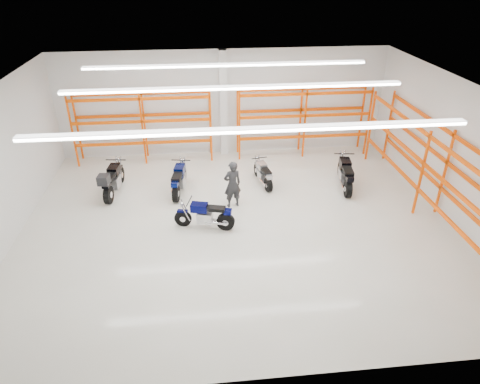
{
  "coord_description": "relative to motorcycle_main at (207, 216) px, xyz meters",
  "views": [
    {
      "loc": [
        -1.18,
        -11.86,
        7.75
      ],
      "look_at": [
        0.14,
        0.5,
        0.9
      ],
      "focal_mm": 32.0,
      "sensor_mm": 36.0,
      "label": 1
    }
  ],
  "objects": [
    {
      "name": "motorcycle_back_a",
      "position": [
        -3.35,
        2.57,
        0.12
      ],
      "size": [
        0.77,
        2.36,
        1.21
      ],
      "color": "black",
      "rests_on": "ground"
    },
    {
      "name": "structural_column",
      "position": [
        1.0,
        5.99,
        1.79
      ],
      "size": [
        0.32,
        0.32,
        4.5
      ],
      "primitive_type": "cube",
      "color": "white",
      "rests_on": "ground"
    },
    {
      "name": "motorcycle_main",
      "position": [
        0.0,
        0.0,
        0.0
      ],
      "size": [
        1.95,
        0.82,
        0.98
      ],
      "color": "black",
      "rests_on": "ground"
    },
    {
      "name": "pallet_racking_side",
      "position": [
        7.48,
        0.17,
        1.36
      ],
      "size": [
        0.87,
        9.07,
        3.0
      ],
      "color": "#F84600",
      "rests_on": "ground"
    },
    {
      "name": "room_shell",
      "position": [
        1.0,
        0.19,
        2.83
      ],
      "size": [
        14.02,
        12.02,
        4.51
      ],
      "color": "white",
      "rests_on": "ground"
    },
    {
      "name": "motorcycle_back_d",
      "position": [
        5.3,
        2.22,
        0.08
      ],
      "size": [
        0.83,
        2.32,
        1.14
      ],
      "color": "black",
      "rests_on": "ground"
    },
    {
      "name": "standing_man",
      "position": [
        0.95,
        1.31,
        0.4
      ],
      "size": [
        0.71,
        0.56,
        1.72
      ],
      "primitive_type": "imported",
      "rotation": [
        0.0,
        0.0,
        3.41
      ],
      "color": "black",
      "rests_on": "ground"
    },
    {
      "name": "ground",
      "position": [
        1.0,
        0.17,
        -0.46
      ],
      "size": [
        14.0,
        14.0,
        0.0
      ],
      "primitive_type": "plane",
      "color": "beige",
      "rests_on": "ground"
    },
    {
      "name": "motorcycle_back_b",
      "position": [
        -0.93,
        2.51,
        0.04
      ],
      "size": [
        0.78,
        2.16,
        1.07
      ],
      "color": "black",
      "rests_on": "ground"
    },
    {
      "name": "motorcycle_back_c",
      "position": [
        2.27,
        2.8,
        -0.03
      ],
      "size": [
        0.64,
        1.85,
        0.92
      ],
      "color": "black",
      "rests_on": "ground"
    },
    {
      "name": "pallet_racking_back_right",
      "position": [
        4.4,
        5.65,
        1.33
      ],
      "size": [
        5.67,
        0.87,
        3.0
      ],
      "color": "#F84600",
      "rests_on": "ground"
    },
    {
      "name": "pallet_racking_back_left",
      "position": [
        -2.4,
        5.65,
        1.33
      ],
      "size": [
        5.67,
        0.87,
        3.0
      ],
      "color": "#F84600",
      "rests_on": "ground"
    }
  ]
}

